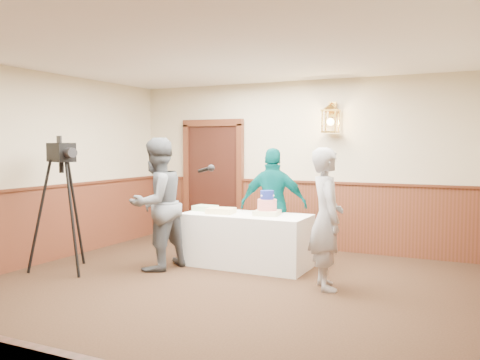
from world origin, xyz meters
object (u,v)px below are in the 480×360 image
(sheet_cake_green, at_px, (205,208))
(tv_camera_rig, at_px, (63,214))
(display_table, at_px, (246,240))
(sheet_cake_yellow, at_px, (221,211))
(interviewer, at_px, (157,204))
(baker, at_px, (326,218))
(tiered_cake, at_px, (267,205))
(assistant_p, at_px, (274,205))

(sheet_cake_green, distance_m, tv_camera_rig, 2.03)
(display_table, distance_m, sheet_cake_yellow, 0.55)
(sheet_cake_green, bearing_deg, interviewer, -111.61)
(sheet_cake_yellow, xyz_separation_m, tv_camera_rig, (-1.77, -1.28, 0.00))
(sheet_cake_green, bearing_deg, display_table, -7.00)
(display_table, bearing_deg, baker, -24.39)
(tv_camera_rig, bearing_deg, sheet_cake_yellow, 57.35)
(sheet_cake_yellow, relative_size, sheet_cake_green, 1.17)
(tiered_cake, bearing_deg, assistant_p, 99.18)
(sheet_cake_green, xyz_separation_m, baker, (2.07, -0.70, 0.07))
(display_table, relative_size, sheet_cake_yellow, 4.75)
(sheet_cake_yellow, height_order, assistant_p, assistant_p)
(sheet_cake_green, height_order, baker, baker)
(sheet_cake_yellow, xyz_separation_m, interviewer, (-0.68, -0.62, 0.13))
(baker, height_order, assistant_p, baker)
(interviewer, relative_size, baker, 1.08)
(display_table, height_order, interviewer, interviewer)
(baker, bearing_deg, display_table, 36.11)
(display_table, bearing_deg, assistant_p, 60.63)
(tv_camera_rig, bearing_deg, interviewer, 52.79)
(interviewer, bearing_deg, baker, 103.85)
(display_table, distance_m, assistant_p, 0.69)
(tv_camera_rig, bearing_deg, assistant_p, 58.85)
(tiered_cake, bearing_deg, display_table, -174.72)
(sheet_cake_yellow, distance_m, tv_camera_rig, 2.18)
(baker, bearing_deg, tv_camera_rig, 72.82)
(tiered_cake, height_order, sheet_cake_yellow, tiered_cake)
(tiered_cake, relative_size, assistant_p, 0.22)
(tiered_cake, distance_m, interviewer, 1.54)
(display_table, xyz_separation_m, baker, (1.35, -0.61, 0.48))
(baker, bearing_deg, sheet_cake_yellow, 43.61)
(assistant_p, height_order, tv_camera_rig, tv_camera_rig)
(sheet_cake_yellow, height_order, baker, baker)
(tiered_cake, distance_m, baker, 1.22)
(sheet_cake_yellow, relative_size, tv_camera_rig, 0.21)
(interviewer, bearing_deg, tv_camera_rig, -47.20)
(interviewer, height_order, tv_camera_rig, interviewer)
(sheet_cake_green, relative_size, baker, 0.19)
(display_table, height_order, sheet_cake_yellow, sheet_cake_yellow)
(display_table, relative_size, baker, 1.06)
(display_table, relative_size, sheet_cake_green, 5.56)
(display_table, bearing_deg, interviewer, -145.57)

